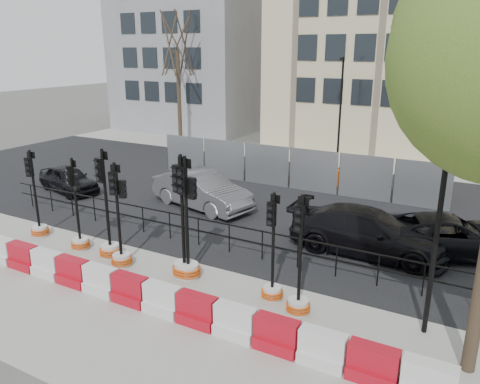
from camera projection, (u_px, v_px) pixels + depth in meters
The scene contains 24 objects.
ground at pixel (178, 259), 14.93m from camera, with size 120.00×120.00×0.00m, color #51514C.
sidewalk_near at pixel (111, 301), 12.41m from camera, with size 40.00×6.00×0.02m, color gray.
road at pixel (271, 199), 20.79m from camera, with size 40.00×14.00×0.03m, color black.
sidewalk_far at pixel (334, 159), 28.34m from camera, with size 40.00×4.00×0.02m, color gray.
building_grey at pixel (194, 41), 37.73m from camera, with size 11.00×9.06×14.00m.
building_cream at pixel (402, 6), 29.79m from camera, with size 15.00×10.06×18.00m.
kerb_railing at pixel (198, 227), 15.73m from camera, with size 18.00×0.04×1.00m.
heras_fencing at pixel (286, 169), 23.09m from camera, with size 14.33×1.72×2.00m.
lamp_post_far at pixel (340, 108), 26.31m from camera, with size 0.12×0.56×6.00m.
lamp_post_near at pixel (441, 203), 10.10m from camera, with size 0.12×0.56×6.00m.
tree_bare_far at pixel (177, 45), 31.02m from camera, with size 2.00×2.00×9.00m.
barrier_row at pixel (116, 286), 12.47m from camera, with size 16.75×0.50×0.80m.
traffic_signal_a at pixel (38, 219), 16.54m from camera, with size 0.62×0.62×3.15m.
traffic_signal_b at pixel (79, 228), 15.41m from camera, with size 0.62×0.62×3.13m.
traffic_signal_c at pixel (109, 236), 14.84m from camera, with size 0.70×0.70×3.56m.
traffic_signal_d at pixel (121, 243), 14.20m from camera, with size 0.65×0.65×3.29m.
traffic_signal_e at pixel (184, 253), 13.55m from camera, with size 0.72×0.72×3.68m.
traffic_signal_f at pixel (188, 250), 13.44m from camera, with size 0.72×0.72×3.65m.
traffic_signal_g at pixel (272, 278), 12.35m from camera, with size 0.59×0.59×2.99m.
traffic_signal_h at pixel (298, 290), 11.66m from camera, with size 0.62×0.62×3.16m.
car_a at pixel (68, 179), 21.74m from camera, with size 3.85×2.28×1.23m, color black.
car_b at pixel (202, 190), 19.52m from camera, with size 4.94×2.69×1.54m, color #535358.
car_c at pixel (368, 232), 15.15m from camera, with size 5.10×2.09×1.48m, color black.
car_d at pixel (449, 236), 15.04m from camera, with size 5.23×3.87×1.32m, color black.
Camera 1 is at (8.29, -11.01, 6.43)m, focal length 35.00 mm.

